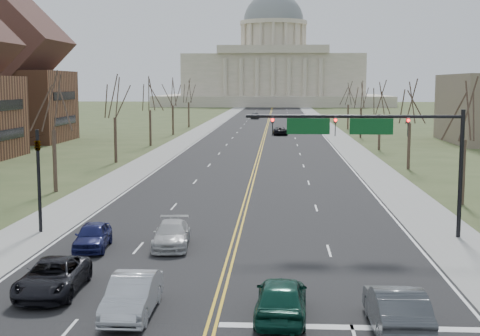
# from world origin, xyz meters

# --- Properties ---
(ground) EXTENTS (600.00, 600.00, 0.00)m
(ground) POSITION_xyz_m (0.00, 0.00, 0.00)
(ground) COLOR #3B4A25
(ground) RESTS_ON ground
(road) EXTENTS (20.00, 380.00, 0.01)m
(road) POSITION_xyz_m (0.00, 110.00, 0.01)
(road) COLOR black
(road) RESTS_ON ground
(cross_road) EXTENTS (120.00, 14.00, 0.01)m
(cross_road) POSITION_xyz_m (0.00, 6.00, 0.01)
(cross_road) COLOR black
(cross_road) RESTS_ON ground
(sidewalk_left) EXTENTS (4.00, 380.00, 0.03)m
(sidewalk_left) POSITION_xyz_m (-12.00, 110.00, 0.01)
(sidewalk_left) COLOR gray
(sidewalk_left) RESTS_ON ground
(sidewalk_right) EXTENTS (4.00, 380.00, 0.03)m
(sidewalk_right) POSITION_xyz_m (12.00, 110.00, 0.01)
(sidewalk_right) COLOR gray
(sidewalk_right) RESTS_ON ground
(center_line) EXTENTS (0.42, 380.00, 0.01)m
(center_line) POSITION_xyz_m (0.00, 110.00, 0.01)
(center_line) COLOR gold
(center_line) RESTS_ON road
(edge_line_left) EXTENTS (0.15, 380.00, 0.01)m
(edge_line_left) POSITION_xyz_m (-9.80, 110.00, 0.01)
(edge_line_left) COLOR silver
(edge_line_left) RESTS_ON road
(edge_line_right) EXTENTS (0.15, 380.00, 0.01)m
(edge_line_right) POSITION_xyz_m (9.80, 110.00, 0.01)
(edge_line_right) COLOR silver
(edge_line_right) RESTS_ON road
(stop_bar) EXTENTS (9.50, 0.50, 0.01)m
(stop_bar) POSITION_xyz_m (5.00, -1.00, 0.01)
(stop_bar) COLOR silver
(stop_bar) RESTS_ON road
(capitol) EXTENTS (90.00, 60.00, 50.00)m
(capitol) POSITION_xyz_m (0.00, 249.91, 14.20)
(capitol) COLOR beige
(capitol) RESTS_ON ground
(signal_mast) EXTENTS (12.12, 0.44, 7.20)m
(signal_mast) POSITION_xyz_m (7.45, 13.50, 5.76)
(signal_mast) COLOR black
(signal_mast) RESTS_ON ground
(signal_left) EXTENTS (0.32, 0.36, 6.00)m
(signal_left) POSITION_xyz_m (-11.50, 13.50, 3.71)
(signal_left) COLOR black
(signal_left) RESTS_ON ground
(tree_r_0) EXTENTS (3.74, 3.74, 8.50)m
(tree_r_0) POSITION_xyz_m (15.50, 24.00, 6.55)
(tree_r_0) COLOR #35291F
(tree_r_0) RESTS_ON ground
(tree_l_0) EXTENTS (3.96, 3.96, 9.00)m
(tree_l_0) POSITION_xyz_m (-15.50, 28.00, 6.94)
(tree_l_0) COLOR #35291F
(tree_l_0) RESTS_ON ground
(tree_r_1) EXTENTS (3.74, 3.74, 8.50)m
(tree_r_1) POSITION_xyz_m (15.50, 44.00, 6.55)
(tree_r_1) COLOR #35291F
(tree_r_1) RESTS_ON ground
(tree_l_1) EXTENTS (3.96, 3.96, 9.00)m
(tree_l_1) POSITION_xyz_m (-15.50, 48.00, 6.94)
(tree_l_1) COLOR #35291F
(tree_l_1) RESTS_ON ground
(tree_r_2) EXTENTS (3.74, 3.74, 8.50)m
(tree_r_2) POSITION_xyz_m (15.50, 64.00, 6.55)
(tree_r_2) COLOR #35291F
(tree_r_2) RESTS_ON ground
(tree_l_2) EXTENTS (3.96, 3.96, 9.00)m
(tree_l_2) POSITION_xyz_m (-15.50, 68.00, 6.94)
(tree_l_2) COLOR #35291F
(tree_l_2) RESTS_ON ground
(tree_r_3) EXTENTS (3.74, 3.74, 8.50)m
(tree_r_3) POSITION_xyz_m (15.50, 84.00, 6.55)
(tree_r_3) COLOR #35291F
(tree_r_3) RESTS_ON ground
(tree_l_3) EXTENTS (3.96, 3.96, 9.00)m
(tree_l_3) POSITION_xyz_m (-15.50, 88.00, 6.94)
(tree_l_3) COLOR #35291F
(tree_l_3) RESTS_ON ground
(tree_r_4) EXTENTS (3.74, 3.74, 8.50)m
(tree_r_4) POSITION_xyz_m (15.50, 104.00, 6.55)
(tree_r_4) COLOR #35291F
(tree_r_4) RESTS_ON ground
(tree_l_4) EXTENTS (3.96, 3.96, 9.00)m
(tree_l_4) POSITION_xyz_m (-15.50, 108.00, 6.94)
(tree_l_4) COLOR #35291F
(tree_l_4) RESTS_ON ground
(bldg_left_far) EXTENTS (17.10, 14.28, 23.25)m
(bldg_left_far) POSITION_xyz_m (-38.00, 74.00, 9.54)
(bldg_left_far) COLOR brown
(bldg_left_far) RESTS_ON ground
(car_nb_inner_lead) EXTENTS (2.05, 4.72, 1.58)m
(car_nb_inner_lead) POSITION_xyz_m (2.48, -0.22, 0.80)
(car_nb_inner_lead) COLOR #0E3F31
(car_nb_inner_lead) RESTS_ON road
(car_nb_outer_lead) EXTENTS (1.78, 4.99, 1.64)m
(car_nb_outer_lead) POSITION_xyz_m (6.48, -1.34, 0.83)
(car_nb_outer_lead) COLOR #45494C
(car_nb_outer_lead) RESTS_ON road
(car_sb_inner_lead) EXTENTS (1.62, 4.57, 1.50)m
(car_sb_inner_lead) POSITION_xyz_m (-3.06, -0.17, 0.76)
(car_sb_inner_lead) COLOR #B0B3B8
(car_sb_inner_lead) RESTS_ON road
(car_sb_outer_lead) EXTENTS (2.48, 5.06, 1.38)m
(car_sb_outer_lead) POSITION_xyz_m (-6.92, 2.24, 0.70)
(car_sb_outer_lead) COLOR black
(car_sb_outer_lead) RESTS_ON road
(car_sb_inner_second) EXTENTS (2.22, 4.71, 1.33)m
(car_sb_inner_second) POSITION_xyz_m (-3.28, 10.36, 0.68)
(car_sb_inner_second) COLOR #B8B8B8
(car_sb_inner_second) RESTS_ON road
(car_sb_outer_second) EXTENTS (2.01, 4.20, 1.39)m
(car_sb_outer_second) POSITION_xyz_m (-7.32, 9.66, 0.71)
(car_sb_outer_second) COLOR #171A50
(car_sb_outer_second) RESTS_ON road
(car_far_nb) EXTENTS (2.65, 5.17, 1.40)m
(car_far_nb) POSITION_xyz_m (2.58, 88.88, 0.71)
(car_far_nb) COLOR black
(car_far_nb) RESTS_ON road
(car_far_sb) EXTENTS (2.08, 4.78, 1.60)m
(car_far_sb) POSITION_xyz_m (-3.46, 140.10, 0.81)
(car_far_sb) COLOR #47494E
(car_far_sb) RESTS_ON road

